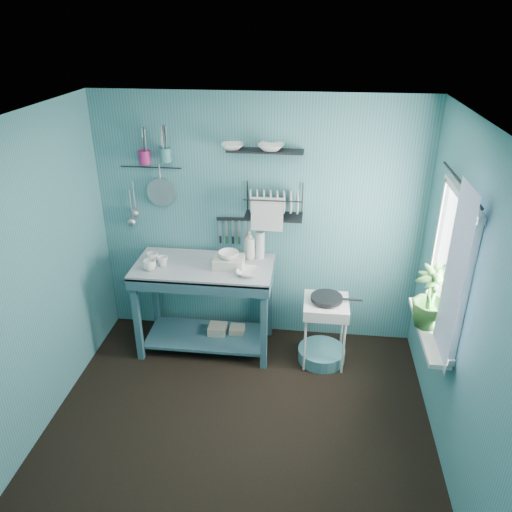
# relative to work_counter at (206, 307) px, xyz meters

# --- Properties ---
(floor) EXTENTS (3.20, 3.20, 0.00)m
(floor) POSITION_rel_work_counter_xyz_m (0.49, -1.12, -0.47)
(floor) COLOR black
(floor) RESTS_ON ground
(ceiling) EXTENTS (3.20, 3.20, 0.00)m
(ceiling) POSITION_rel_work_counter_xyz_m (0.49, -1.12, 2.03)
(ceiling) COLOR silver
(ceiling) RESTS_ON ground
(wall_back) EXTENTS (3.20, 0.00, 3.20)m
(wall_back) POSITION_rel_work_counter_xyz_m (0.49, 0.38, 0.78)
(wall_back) COLOR teal
(wall_back) RESTS_ON ground
(wall_front) EXTENTS (3.20, 0.00, 3.20)m
(wall_front) POSITION_rel_work_counter_xyz_m (0.49, -2.62, 0.78)
(wall_front) COLOR teal
(wall_front) RESTS_ON ground
(wall_left) EXTENTS (0.00, 3.00, 3.00)m
(wall_left) POSITION_rel_work_counter_xyz_m (-1.11, -1.12, 0.78)
(wall_left) COLOR teal
(wall_left) RESTS_ON ground
(wall_right) EXTENTS (0.00, 3.00, 3.00)m
(wall_right) POSITION_rel_work_counter_xyz_m (2.09, -1.12, 0.78)
(wall_right) COLOR teal
(wall_right) RESTS_ON ground
(work_counter) EXTENTS (1.37, 0.76, 0.94)m
(work_counter) POSITION_rel_work_counter_xyz_m (0.00, 0.00, 0.00)
(work_counter) COLOR #2E5461
(work_counter) RESTS_ON floor
(mug_left) EXTENTS (0.12, 0.12, 0.10)m
(mug_left) POSITION_rel_work_counter_xyz_m (-0.48, -0.16, 0.52)
(mug_left) COLOR white
(mug_left) RESTS_ON work_counter
(mug_mid) EXTENTS (0.14, 0.14, 0.09)m
(mug_mid) POSITION_rel_work_counter_xyz_m (-0.38, -0.06, 0.52)
(mug_mid) COLOR white
(mug_mid) RESTS_ON work_counter
(mug_right) EXTENTS (0.17, 0.17, 0.10)m
(mug_right) POSITION_rel_work_counter_xyz_m (-0.50, 0.00, 0.52)
(mug_right) COLOR white
(mug_right) RESTS_ON work_counter
(wash_tub) EXTENTS (0.28, 0.22, 0.10)m
(wash_tub) POSITION_rel_work_counter_xyz_m (0.25, -0.02, 0.52)
(wash_tub) COLOR beige
(wash_tub) RESTS_ON work_counter
(tub_bowl) EXTENTS (0.19, 0.19, 0.06)m
(tub_bowl) POSITION_rel_work_counter_xyz_m (0.25, -0.02, 0.60)
(tub_bowl) COLOR white
(tub_bowl) RESTS_ON wash_tub
(soap_bottle) EXTENTS (0.11, 0.12, 0.30)m
(soap_bottle) POSITION_rel_work_counter_xyz_m (0.42, 0.20, 0.62)
(soap_bottle) COLOR beige
(soap_bottle) RESTS_ON work_counter
(water_bottle) EXTENTS (0.09, 0.09, 0.28)m
(water_bottle) POSITION_rel_work_counter_xyz_m (0.52, 0.22, 0.61)
(water_bottle) COLOR silver
(water_bottle) RESTS_ON work_counter
(counter_bowl) EXTENTS (0.22, 0.22, 0.05)m
(counter_bowl) POSITION_rel_work_counter_xyz_m (0.45, -0.15, 0.50)
(counter_bowl) COLOR white
(counter_bowl) RESTS_ON work_counter
(hotplate_stand) EXTENTS (0.49, 0.49, 0.67)m
(hotplate_stand) POSITION_rel_work_counter_xyz_m (1.19, -0.09, -0.13)
(hotplate_stand) COLOR white
(hotplate_stand) RESTS_ON floor
(frying_pan) EXTENTS (0.30, 0.30, 0.03)m
(frying_pan) POSITION_rel_work_counter_xyz_m (1.19, -0.09, 0.24)
(frying_pan) COLOR black
(frying_pan) RESTS_ON hotplate_stand
(knife_strip) EXTENTS (0.32, 0.04, 0.03)m
(knife_strip) POSITION_rel_work_counter_xyz_m (0.23, 0.35, 0.82)
(knife_strip) COLOR black
(knife_strip) RESTS_ON wall_back
(dish_rack) EXTENTS (0.56, 0.26, 0.32)m
(dish_rack) POSITION_rel_work_counter_xyz_m (0.65, 0.25, 1.05)
(dish_rack) COLOR black
(dish_rack) RESTS_ON wall_back
(upper_shelf) EXTENTS (0.70, 0.19, 0.01)m
(upper_shelf) POSITION_rel_work_counter_xyz_m (0.56, 0.28, 1.52)
(upper_shelf) COLOR black
(upper_shelf) RESTS_ON wall_back
(shelf_bowl_left) EXTENTS (0.24, 0.24, 0.05)m
(shelf_bowl_left) POSITION_rel_work_counter_xyz_m (0.26, 0.28, 1.57)
(shelf_bowl_left) COLOR white
(shelf_bowl_left) RESTS_ON upper_shelf
(shelf_bowl_right) EXTENTS (0.25, 0.25, 0.06)m
(shelf_bowl_right) POSITION_rel_work_counter_xyz_m (0.61, 0.28, 1.55)
(shelf_bowl_right) COLOR white
(shelf_bowl_right) RESTS_ON upper_shelf
(utensil_cup_magenta) EXTENTS (0.11, 0.11, 0.13)m
(utensil_cup_magenta) POSITION_rel_work_counter_xyz_m (-0.59, 0.30, 1.42)
(utensil_cup_magenta) COLOR #A31E5F
(utensil_cup_magenta) RESTS_ON wall_back
(utensil_cup_teal) EXTENTS (0.11, 0.11, 0.13)m
(utensil_cup_teal) POSITION_rel_work_counter_xyz_m (-0.38, 0.30, 1.45)
(utensil_cup_teal) COLOR #397878
(utensil_cup_teal) RESTS_ON wall_back
(colander) EXTENTS (0.28, 0.03, 0.28)m
(colander) POSITION_rel_work_counter_xyz_m (-0.47, 0.33, 1.07)
(colander) COLOR #A1A3A9
(colander) RESTS_ON wall_back
(ladle_outer) EXTENTS (0.01, 0.01, 0.30)m
(ladle_outer) POSITION_rel_work_counter_xyz_m (-0.75, 0.34, 1.02)
(ladle_outer) COLOR #A1A3A9
(ladle_outer) RESTS_ON wall_back
(ladle_inner) EXTENTS (0.01, 0.01, 0.30)m
(ladle_inner) POSITION_rel_work_counter_xyz_m (-0.79, 0.34, 0.92)
(ladle_inner) COLOR #A1A3A9
(ladle_inner) RESTS_ON wall_back
(hook_rail) EXTENTS (0.60, 0.01, 0.01)m
(hook_rail) POSITION_rel_work_counter_xyz_m (-0.55, 0.35, 1.31)
(hook_rail) COLOR black
(hook_rail) RESTS_ON wall_back
(window_glass) EXTENTS (0.00, 1.10, 1.10)m
(window_glass) POSITION_rel_work_counter_xyz_m (2.07, -0.67, 0.93)
(window_glass) COLOR white
(window_glass) RESTS_ON wall_right
(windowsill) EXTENTS (0.16, 0.95, 0.04)m
(windowsill) POSITION_rel_work_counter_xyz_m (1.99, -0.67, 0.34)
(windowsill) COLOR white
(windowsill) RESTS_ON wall_right
(curtain) EXTENTS (0.00, 1.35, 1.35)m
(curtain) POSITION_rel_work_counter_xyz_m (2.01, -0.97, 0.98)
(curtain) COLOR white
(curtain) RESTS_ON wall_right
(curtain_rod) EXTENTS (0.02, 1.05, 0.02)m
(curtain_rod) POSITION_rel_work_counter_xyz_m (2.03, -0.67, 1.58)
(curtain_rod) COLOR black
(curtain_rod) RESTS_ON wall_right
(potted_plant) EXTENTS (0.37, 0.37, 0.52)m
(potted_plant) POSITION_rel_work_counter_xyz_m (1.98, -0.63, 0.62)
(potted_plant) COLOR #2F6528
(potted_plant) RESTS_ON windowsill
(storage_tin_large) EXTENTS (0.18, 0.18, 0.22)m
(storage_tin_large) POSITION_rel_work_counter_xyz_m (0.10, 0.05, -0.36)
(storage_tin_large) COLOR gray
(storage_tin_large) RESTS_ON floor
(storage_tin_small) EXTENTS (0.15, 0.15, 0.20)m
(storage_tin_small) POSITION_rel_work_counter_xyz_m (0.30, 0.08, -0.37)
(storage_tin_small) COLOR gray
(storage_tin_small) RESTS_ON floor
(floor_basin) EXTENTS (0.46, 0.46, 0.13)m
(floor_basin) POSITION_rel_work_counter_xyz_m (1.17, -0.10, -0.41)
(floor_basin) COLOR teal
(floor_basin) RESTS_ON floor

